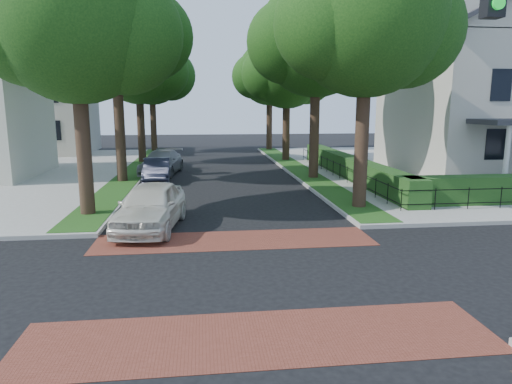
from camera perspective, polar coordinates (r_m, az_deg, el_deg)
ground at (r=11.93m, az=-1.53°, el=-10.46°), size 120.00×120.00×0.00m
sidewalk_ne at (r=36.64m, az=27.37°, el=2.87°), size 30.00×30.00×0.15m
crosswalk_far at (r=14.95m, az=-2.66°, el=-6.03°), size 9.00×2.20×0.01m
crosswalk_near at (r=9.03m, az=0.41°, el=-17.73°), size 9.00×2.20×0.01m
grass_strip_ne at (r=31.13m, az=5.19°, el=3.01°), size 1.60×29.80×0.02m
grass_strip_nw at (r=30.78m, az=-14.92°, el=2.60°), size 1.60×29.80×0.02m
tree_right_near at (r=19.75m, az=13.74°, el=20.10°), size 7.75×6.67×10.66m
tree_right_mid at (r=27.39m, az=7.67°, el=18.34°), size 8.25×7.09×11.22m
tree_right_far at (r=36.01m, az=3.97°, el=14.82°), size 7.25×6.23×9.74m
tree_right_back at (r=44.89m, az=1.79°, el=14.48°), size 7.50×6.45×10.20m
tree_left_near at (r=19.06m, az=-21.21°, el=18.95°), size 7.50×6.45×10.20m
tree_left_mid at (r=26.99m, az=-16.97°, el=18.87°), size 8.00×6.88×11.48m
tree_left_far at (r=35.68m, az=-14.30°, el=14.91°), size 7.00×6.02×9.86m
tree_left_back at (r=44.64m, az=-12.78°, el=14.44°), size 7.75×6.66×10.44m
hedge_main_road at (r=27.72m, az=11.62°, el=3.12°), size 1.00×18.00×1.20m
fence_main_road at (r=27.50m, az=10.02°, el=2.80°), size 0.06×18.00×0.90m
house_victorian at (r=32.77m, az=28.38°, el=12.45°), size 13.00×13.05×12.48m
house_left_far at (r=45.45m, az=-25.80°, el=10.59°), size 10.00×9.00×10.14m
parked_car_front at (r=16.56m, az=-13.02°, el=-1.71°), size 2.56×5.05×1.65m
parked_car_middle at (r=26.93m, az=-12.24°, el=2.71°), size 1.57×4.14×1.35m
parked_car_rear at (r=29.86m, az=-11.72°, el=3.64°), size 2.87×5.43×1.50m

